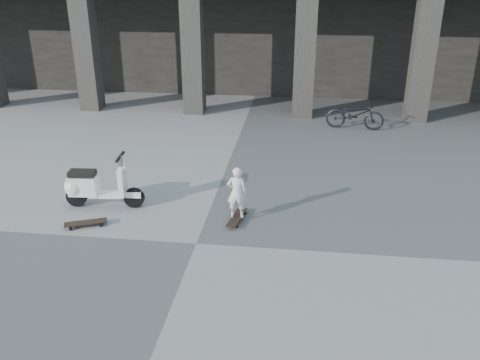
# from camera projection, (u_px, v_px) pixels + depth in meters

# --- Properties ---
(ground) EXTENTS (90.00, 90.00, 0.00)m
(ground) POSITION_uv_depth(u_px,v_px,m) (196.00, 244.00, 9.12)
(ground) COLOR #4A4A48
(ground) RESTS_ON ground
(colonnade) EXTENTS (28.00, 8.82, 6.00)m
(colonnade) POSITION_uv_depth(u_px,v_px,m) (263.00, 6.00, 20.47)
(colonnade) COLOR black
(colonnade) RESTS_ON ground
(longboard) EXTENTS (0.33, 0.86, 0.08)m
(longboard) POSITION_uv_depth(u_px,v_px,m) (237.00, 217.00, 9.91)
(longboard) COLOR black
(longboard) RESTS_ON ground
(skateboard_spare) EXTENTS (0.81, 0.49, 0.09)m
(skateboard_spare) POSITION_uv_depth(u_px,v_px,m) (86.00, 223.00, 9.69)
(skateboard_spare) COLOR black
(skateboard_spare) RESTS_ON ground
(child) EXTENTS (0.38, 0.26, 1.04)m
(child) POSITION_uv_depth(u_px,v_px,m) (237.00, 193.00, 9.70)
(child) COLOR silver
(child) RESTS_ON longboard
(scooter) EXTENTS (1.63, 0.56, 1.14)m
(scooter) POSITION_uv_depth(u_px,v_px,m) (90.00, 186.00, 10.35)
(scooter) COLOR black
(scooter) RESTS_ON ground
(bicycle) EXTENTS (1.77, 0.79, 0.90)m
(bicycle) POSITION_uv_depth(u_px,v_px,m) (355.00, 114.00, 15.22)
(bicycle) COLOR black
(bicycle) RESTS_ON ground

